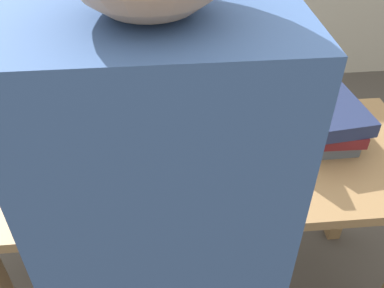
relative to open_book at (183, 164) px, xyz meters
name	(u,v)px	position (x,y,z in m)	size (l,w,h in m)	color
reading_desk	(205,184)	(0.08, 0.05, -0.14)	(1.45, 0.60, 0.77)	#937047
open_book	(183,164)	(0.00, 0.00, 0.00)	(0.57, 0.30, 0.08)	black
book_stack_tall	(329,120)	(0.50, 0.12, 0.05)	(0.22, 0.29, 0.14)	slate
book_standing_upright	(272,110)	(0.30, 0.11, 0.11)	(0.04, 0.16, 0.27)	brown
reading_lamp	(71,69)	(-0.32, 0.15, 0.27)	(0.16, 0.16, 0.42)	tan
coffee_mug	(248,170)	(0.19, -0.06, 0.02)	(0.08, 0.10, 0.08)	#B74238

